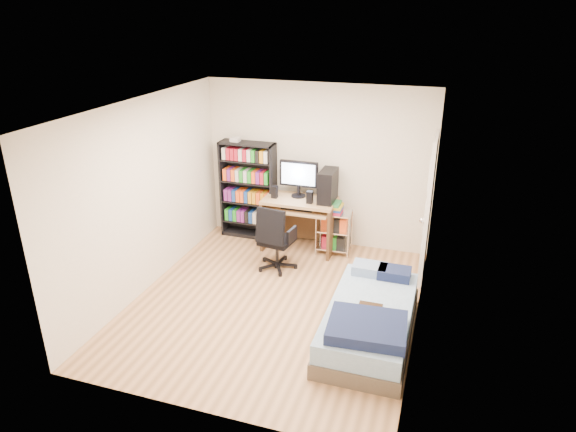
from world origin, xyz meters
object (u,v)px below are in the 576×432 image
(media_shelf, at_px, (248,189))
(computer_desk, at_px, (308,204))
(office_chair, at_px, (276,249))
(bed, at_px, (370,320))

(media_shelf, bearing_deg, computer_desk, -9.03)
(computer_desk, bearing_deg, office_chair, -106.52)
(media_shelf, xyz_separation_m, computer_desk, (1.03, -0.16, -0.06))
(computer_desk, xyz_separation_m, bed, (1.32, -2.04, -0.51))
(office_chair, bearing_deg, media_shelf, 137.31)
(bed, bearing_deg, office_chair, 141.52)
(media_shelf, xyz_separation_m, bed, (2.35, -2.20, -0.57))
(computer_desk, height_order, office_chair, computer_desk)
(computer_desk, bearing_deg, bed, -57.05)
(media_shelf, height_order, computer_desk, media_shelf)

